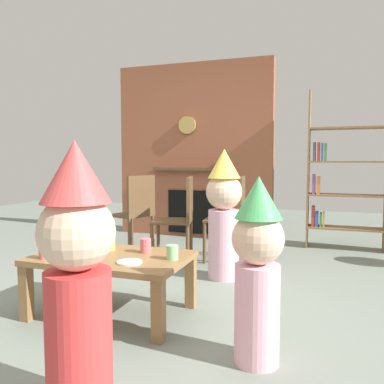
{
  "coord_description": "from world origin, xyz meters",
  "views": [
    {
      "loc": [
        1.2,
        -2.64,
        1.07
      ],
      "look_at": [
        0.15,
        0.4,
        0.81
      ],
      "focal_mm": 36.72,
      "sensor_mm": 36.0,
      "label": 1
    }
  ],
  "objects": [
    {
      "name": "brick_fireplace_feature",
      "position": [
        -0.57,
        2.6,
        1.19
      ],
      "size": [
        2.2,
        0.28,
        2.4
      ],
      "color": "#935138",
      "rests_on": "ground_plane"
    },
    {
      "name": "child_with_cone_hat",
      "position": [
        0.23,
        -1.29,
        0.61
      ],
      "size": [
        0.32,
        0.32,
        1.15
      ],
      "rotation": [
        0.0,
        0.0,
        1.98
      ],
      "color": "#D13838",
      "rests_on": "ground_plane"
    },
    {
      "name": "birthday_cake_slice",
      "position": [
        -0.39,
        -0.48,
        0.46
      ],
      "size": [
        0.1,
        0.1,
        0.09
      ],
      "primitive_type": "cone",
      "color": "pink",
      "rests_on": "coffee_table"
    },
    {
      "name": "ground_plane",
      "position": [
        0.0,
        0.0,
        0.0
      ],
      "size": [
        12.0,
        12.0,
        0.0
      ],
      "primitive_type": "plane",
      "color": "gray"
    },
    {
      "name": "dining_chair_middle",
      "position": [
        -0.22,
        1.13,
        0.51
      ],
      "size": [
        0.48,
        0.48,
        0.9
      ],
      "rotation": [
        0.0,
        0.0,
        3.38
      ],
      "color": "brown",
      "rests_on": "ground_plane"
    },
    {
      "name": "coffee_table",
      "position": [
        -0.2,
        -0.3,
        0.35
      ],
      "size": [
        1.05,
        0.67,
        0.42
      ],
      "color": "olive",
      "rests_on": "ground_plane"
    },
    {
      "name": "paper_plate_front",
      "position": [
        -0.44,
        -0.17,
        0.42
      ],
      "size": [
        0.19,
        0.19,
        0.01
      ],
      "primitive_type": "cylinder",
      "color": "white",
      "rests_on": "coffee_table"
    },
    {
      "name": "paper_plate_rear",
      "position": [
        0.02,
        -0.44,
        0.42
      ],
      "size": [
        0.16,
        0.16,
        0.01
      ],
      "primitive_type": "cylinder",
      "color": "white",
      "rests_on": "coffee_table"
    },
    {
      "name": "paper_cup_center",
      "position": [
        0.24,
        -0.26,
        0.46
      ],
      "size": [
        0.08,
        0.08,
        0.09
      ],
      "primitive_type": "cylinder",
      "color": "#8CD18C",
      "rests_on": "coffee_table"
    },
    {
      "name": "paper_cup_far_right",
      "position": [
        -0.01,
        -0.15,
        0.47
      ],
      "size": [
        0.08,
        0.08,
        0.1
      ],
      "primitive_type": "cylinder",
      "color": "#E5666B",
      "rests_on": "coffee_table"
    },
    {
      "name": "dining_chair_left",
      "position": [
        -0.85,
        1.34,
        0.51
      ],
      "size": [
        0.51,
        0.51,
        0.9
      ],
      "rotation": [
        0.0,
        0.0,
        2.79
      ],
      "color": "brown",
      "rests_on": "ground_plane"
    },
    {
      "name": "child_in_pink",
      "position": [
        0.87,
        -0.63,
        0.52
      ],
      "size": [
        0.27,
        0.27,
        0.99
      ],
      "rotation": [
        0.0,
        0.0,
        2.84
      ],
      "color": "#EAB2C6",
      "rests_on": "ground_plane"
    },
    {
      "name": "paper_cup_near_left",
      "position": [
        -0.2,
        -0.52,
        0.46
      ],
      "size": [
        0.07,
        0.07,
        0.09
      ],
      "primitive_type": "cylinder",
      "color": "#8CD18C",
      "rests_on": "coffee_table"
    },
    {
      "name": "child_by_the_chairs",
      "position": [
        0.33,
        0.76,
        0.62
      ],
      "size": [
        0.32,
        0.32,
        1.17
      ],
      "rotation": [
        0.0,
        0.0,
        -2.04
      ],
      "color": "#EAB2C6",
      "rests_on": "ground_plane"
    },
    {
      "name": "dining_chair_right",
      "position": [
        0.27,
        1.4,
        0.51
      ],
      "size": [
        0.44,
        0.44,
        0.9
      ],
      "rotation": [
        0.0,
        0.0,
        3.25
      ],
      "color": "brown",
      "rests_on": "ground_plane"
    },
    {
      "name": "table_fork",
      "position": [
        -0.52,
        -0.36,
        0.42
      ],
      "size": [
        0.14,
        0.09,
        0.01
      ],
      "primitive_type": "cube",
      "rotation": [
        0.0,
        0.0,
        0.49
      ],
      "color": "silver",
      "rests_on": "coffee_table"
    },
    {
      "name": "paper_cup_far_left",
      "position": [
        -0.28,
        -0.16,
        0.46
      ],
      "size": [
        0.06,
        0.06,
        0.1
      ],
      "primitive_type": "cylinder",
      "color": "#F2CC4C",
      "rests_on": "coffee_table"
    },
    {
      "name": "bookshelf",
      "position": [
        1.34,
        2.4,
        0.87
      ],
      "size": [
        0.9,
        0.28,
        1.9
      ],
      "color": "olive",
      "rests_on": "ground_plane"
    },
    {
      "name": "paper_cup_near_right",
      "position": [
        -0.57,
        -0.52,
        0.46
      ],
      "size": [
        0.08,
        0.08,
        0.09
      ],
      "primitive_type": "cylinder",
      "color": "#E5666B",
      "rests_on": "coffee_table"
    }
  ]
}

